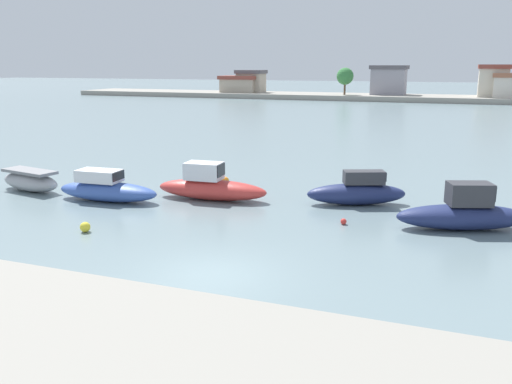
% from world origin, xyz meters
% --- Properties ---
extents(ground_plane, '(400.00, 400.00, 0.00)m').
position_xyz_m(ground_plane, '(0.00, 0.00, 0.00)').
color(ground_plane, slate).
extents(moored_boat_0, '(4.06, 2.03, 1.10)m').
position_xyz_m(moored_boat_0, '(-13.58, 7.10, 0.53)').
color(moored_boat_0, '#9E9EA3').
rests_on(moored_boat_0, ground).
extents(moored_boat_1, '(5.20, 1.93, 1.48)m').
position_xyz_m(moored_boat_1, '(-8.67, 6.75, 0.56)').
color(moored_boat_1, '#3856A8').
rests_on(moored_boat_1, ground).
extents(moored_boat_2, '(5.58, 1.91, 1.78)m').
position_xyz_m(moored_boat_2, '(-4.16, 8.75, 0.62)').
color(moored_boat_2, '#C63833').
rests_on(moored_boat_2, ground).
extents(moored_boat_3, '(4.72, 2.93, 1.59)m').
position_xyz_m(moored_boat_3, '(2.62, 10.26, 0.60)').
color(moored_boat_3, navy).
rests_on(moored_boat_3, ground).
extents(moored_boat_4, '(5.42, 3.20, 1.87)m').
position_xyz_m(moored_boat_4, '(7.25, 7.88, 0.64)').
color(moored_boat_4, navy).
rests_on(moored_boat_4, ground).
extents(mooring_buoy_0, '(0.43, 0.43, 0.43)m').
position_xyz_m(mooring_buoy_0, '(-4.84, 12.00, 0.22)').
color(mooring_buoy_0, orange).
rests_on(mooring_buoy_0, ground).
extents(mooring_buoy_1, '(0.40, 0.40, 0.40)m').
position_xyz_m(mooring_buoy_1, '(-6.45, 2.26, 0.20)').
color(mooring_buoy_1, yellow).
rests_on(mooring_buoy_1, ground).
extents(mooring_buoy_2, '(0.25, 0.25, 0.25)m').
position_xyz_m(mooring_buoy_2, '(2.71, 6.82, 0.12)').
color(mooring_buoy_2, red).
rests_on(mooring_buoy_2, ground).
extents(distant_shoreline, '(138.59, 11.63, 7.26)m').
position_xyz_m(distant_shoreline, '(3.45, 87.57, 1.75)').
color(distant_shoreline, gray).
rests_on(distant_shoreline, ground).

